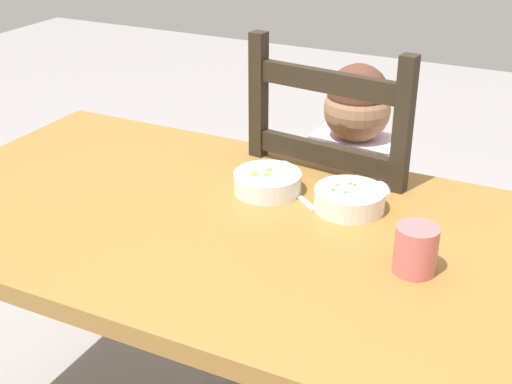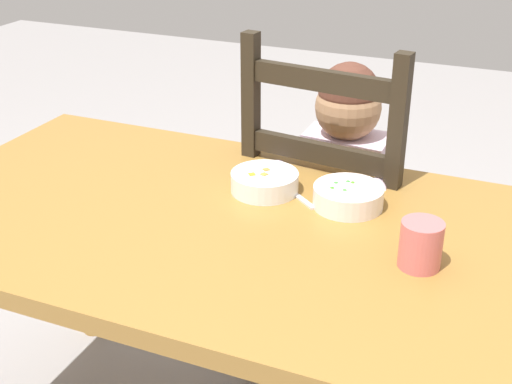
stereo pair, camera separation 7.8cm
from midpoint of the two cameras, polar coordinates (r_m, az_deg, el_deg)
name	(u,v)px [view 1 (the left image)]	position (r m, az deg, el deg)	size (l,w,h in m)	color
dining_table	(217,255)	(1.54, -1.80, -5.22)	(1.39, 0.81, 0.72)	olive
dining_chair	(343,236)	(1.92, 8.31, -3.62)	(0.47, 0.47, 1.03)	black
child_figure	(349,187)	(1.85, 8.80, 0.43)	(0.32, 0.31, 0.94)	silver
bowl_of_peas	(349,198)	(1.52, 9.12, -0.55)	(0.15, 0.15, 0.05)	white
bowl_of_carrots	(267,182)	(1.58, 2.35, 0.84)	(0.15, 0.15, 0.05)	white
spoon	(294,192)	(1.58, 4.56, -0.01)	(0.12, 0.10, 0.01)	silver
drinking_cup	(416,249)	(1.31, 14.62, -4.60)	(0.08, 0.08, 0.09)	#D16666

